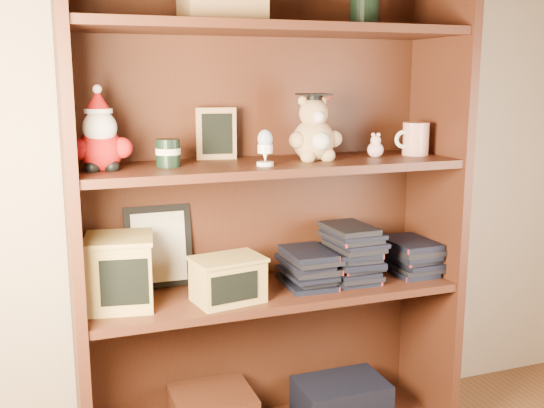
{
  "coord_description": "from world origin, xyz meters",
  "views": [
    {
      "loc": [
        -0.85,
        -0.49,
        1.2
      ],
      "look_at": [
        -0.21,
        1.3,
        0.82
      ],
      "focal_mm": 42.0,
      "sensor_mm": 36.0,
      "label": 1
    }
  ],
  "objects_px": {
    "teacher_mug": "(415,139)",
    "treats_box": "(120,271)",
    "grad_teddy_bear": "(314,134)",
    "bookcase": "(266,214)"
  },
  "relations": [
    {
      "from": "grad_teddy_bear",
      "to": "treats_box",
      "type": "relative_size",
      "value": 0.96
    },
    {
      "from": "teacher_mug",
      "to": "grad_teddy_bear",
      "type": "bearing_deg",
      "value": -179.0
    },
    {
      "from": "teacher_mug",
      "to": "treats_box",
      "type": "relative_size",
      "value": 0.55
    },
    {
      "from": "treats_box",
      "to": "grad_teddy_bear",
      "type": "bearing_deg",
      "value": -0.52
    },
    {
      "from": "teacher_mug",
      "to": "bookcase",
      "type": "bearing_deg",
      "value": 174.21
    },
    {
      "from": "grad_teddy_bear",
      "to": "treats_box",
      "type": "bearing_deg",
      "value": 179.48
    },
    {
      "from": "bookcase",
      "to": "teacher_mug",
      "type": "distance_m",
      "value": 0.55
    },
    {
      "from": "bookcase",
      "to": "teacher_mug",
      "type": "xyz_separation_m",
      "value": [
        0.5,
        -0.05,
        0.22
      ]
    },
    {
      "from": "bookcase",
      "to": "grad_teddy_bear",
      "type": "bearing_deg",
      "value": -22.47
    },
    {
      "from": "grad_teddy_bear",
      "to": "teacher_mug",
      "type": "xyz_separation_m",
      "value": [
        0.36,
        0.01,
        -0.03
      ]
    }
  ]
}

